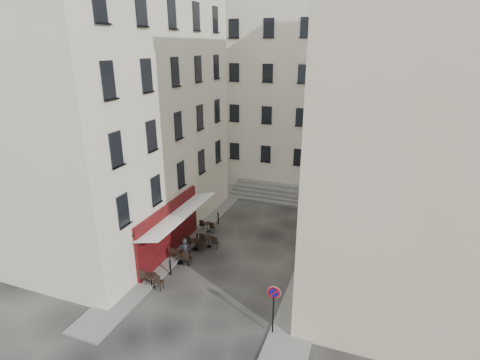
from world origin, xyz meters
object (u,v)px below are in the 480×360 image
at_px(bistro_table_b, 181,256).
at_px(pedestrian, 185,252).
at_px(no_parking_sign, 274,301).
at_px(bistro_table_a, 152,279).

height_order(bistro_table_b, pedestrian, pedestrian).
xyz_separation_m(no_parking_sign, bistro_table_a, (-7.25, 1.18, -1.35)).
relative_size(bistro_table_a, bistro_table_b, 0.99).
relative_size(bistro_table_b, pedestrian, 0.77).
distance_m(no_parking_sign, pedestrian, 7.62).
bearing_deg(bistro_table_a, pedestrian, 74.80).
relative_size(no_parking_sign, pedestrian, 1.42).
bearing_deg(bistro_table_a, no_parking_sign, -9.28).
distance_m(no_parking_sign, bistro_table_b, 8.04).
bearing_deg(bistro_table_b, no_parking_sign, -29.07).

